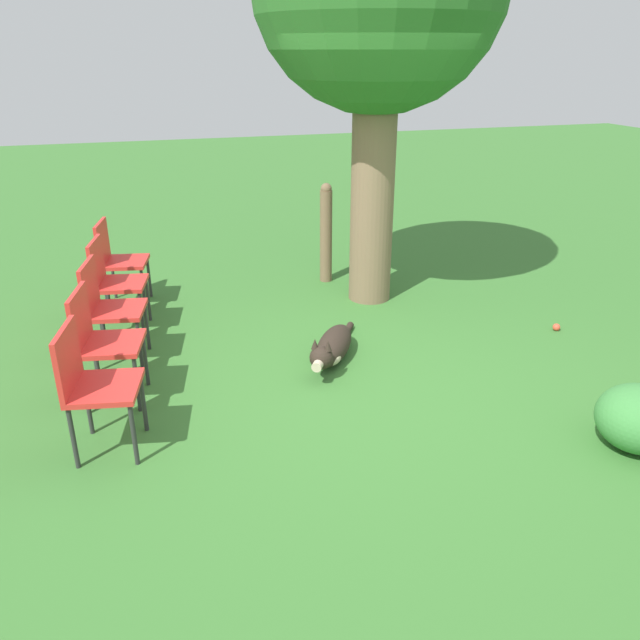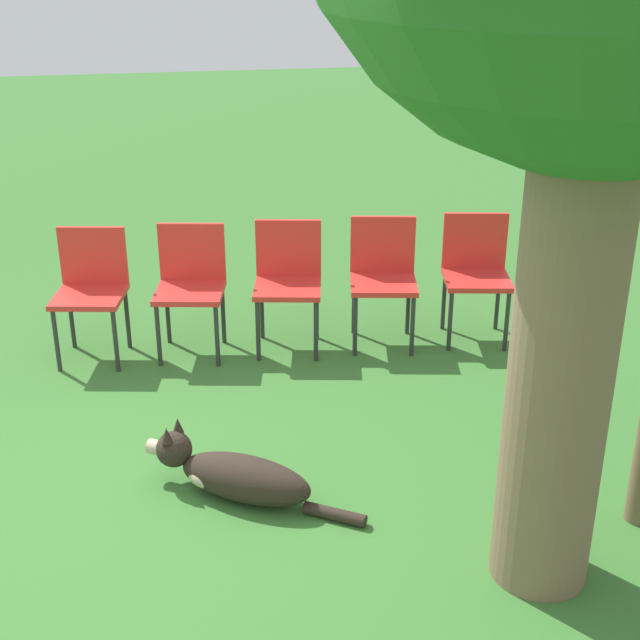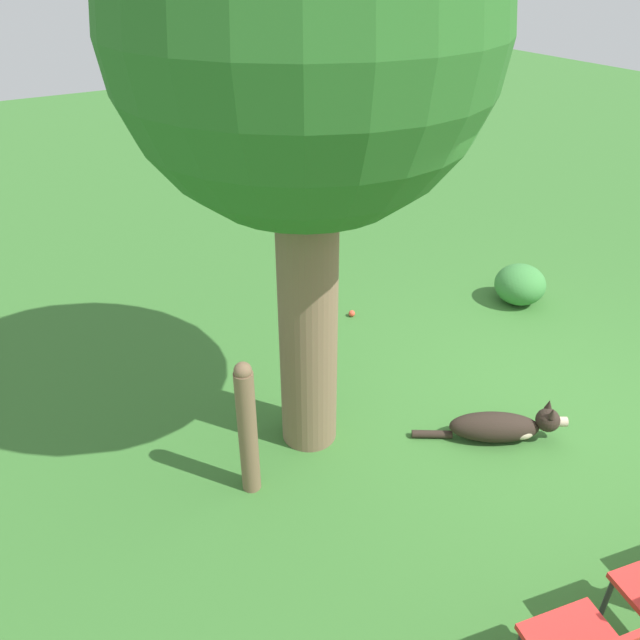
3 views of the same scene
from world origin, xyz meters
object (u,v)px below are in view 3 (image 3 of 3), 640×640
object	(u,v)px
oak_tree	(305,42)
tennis_ball	(352,313)
fence_post	(247,428)
dog	(503,426)

from	to	relation	value
oak_tree	tennis_ball	world-z (taller)	oak_tree
oak_tree	fence_post	bearing A→B (deg)	113.15
fence_post	tennis_ball	bearing A→B (deg)	-50.02
dog	fence_post	xyz separation A→B (m)	(0.55, 1.91, 0.43)
dog	fence_post	world-z (taller)	fence_post
oak_tree	tennis_ball	distance (m)	3.41
fence_post	tennis_ball	world-z (taller)	fence_post
oak_tree	dog	xyz separation A→B (m)	(-0.82, -1.27, -2.76)
dog	tennis_ball	xyz separation A→B (m)	(2.17, -0.02, -0.09)
fence_post	tennis_ball	distance (m)	2.57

